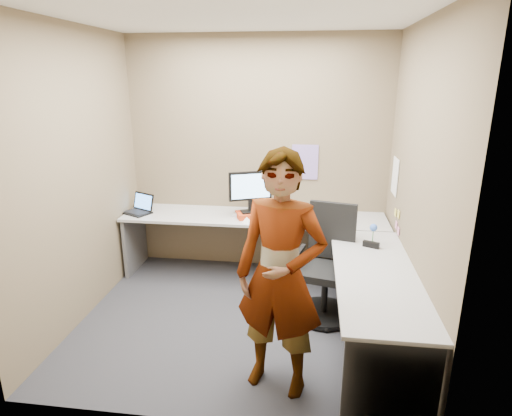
# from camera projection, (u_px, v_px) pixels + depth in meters

# --- Properties ---
(ground) EXTENTS (3.00, 3.00, 0.00)m
(ground) POSITION_uv_depth(u_px,v_px,m) (240.00, 319.00, 4.12)
(ground) COLOR #27272C
(ground) RESTS_ON ground
(wall_back) EXTENTS (3.00, 0.00, 3.00)m
(wall_back) POSITION_uv_depth(u_px,v_px,m) (257.00, 156.00, 4.96)
(wall_back) COLOR brown
(wall_back) RESTS_ON ground
(wall_right) EXTENTS (0.00, 2.70, 2.70)m
(wall_right) POSITION_uv_depth(u_px,v_px,m) (417.00, 189.00, 3.54)
(wall_right) COLOR brown
(wall_right) RESTS_ON ground
(wall_left) EXTENTS (0.00, 2.70, 2.70)m
(wall_left) POSITION_uv_depth(u_px,v_px,m) (77.00, 178.00, 3.91)
(wall_left) COLOR brown
(wall_left) RESTS_ON ground
(ceiling) EXTENTS (3.00, 3.00, 0.00)m
(ceiling) POSITION_uv_depth(u_px,v_px,m) (236.00, 15.00, 3.33)
(ceiling) COLOR white
(ceiling) RESTS_ON wall_back
(desk) EXTENTS (2.98, 2.58, 0.73)m
(desk) POSITION_uv_depth(u_px,v_px,m) (289.00, 249.00, 4.26)
(desk) COLOR #A7A7A7
(desk) RESTS_ON ground
(paper_ream) EXTENTS (0.36, 0.32, 0.06)m
(paper_ream) POSITION_uv_depth(u_px,v_px,m) (250.00, 215.00, 4.78)
(paper_ream) COLOR #B43512
(paper_ream) RESTS_ON desk
(monitor) EXTENTS (0.46, 0.23, 0.46)m
(monitor) POSITION_uv_depth(u_px,v_px,m) (250.00, 188.00, 4.71)
(monitor) COLOR black
(monitor) RESTS_ON paper_ream
(laptop) EXTENTS (0.38, 0.36, 0.22)m
(laptop) POSITION_uv_depth(u_px,v_px,m) (140.00, 208.00, 4.94)
(laptop) COLOR black
(laptop) RESTS_ON desk
(trackball_mouse) EXTENTS (0.12, 0.08, 0.07)m
(trackball_mouse) POSITION_uv_depth(u_px,v_px,m) (239.00, 214.00, 4.80)
(trackball_mouse) COLOR #B7B7BC
(trackball_mouse) RESTS_ON desk
(origami) EXTENTS (0.10, 0.10, 0.06)m
(origami) POSITION_uv_depth(u_px,v_px,m) (247.00, 219.00, 4.62)
(origami) COLOR white
(origami) RESTS_ON desk
(stapler) EXTENTS (0.15, 0.10, 0.05)m
(stapler) POSITION_uv_depth(u_px,v_px,m) (371.00, 245.00, 3.94)
(stapler) COLOR black
(stapler) RESTS_ON desk
(flower) EXTENTS (0.07, 0.07, 0.22)m
(flower) POSITION_uv_depth(u_px,v_px,m) (373.00, 231.00, 3.94)
(flower) COLOR brown
(flower) RESTS_ON desk
(calendar_purple) EXTENTS (0.30, 0.01, 0.40)m
(calendar_purple) POSITION_uv_depth(u_px,v_px,m) (305.00, 162.00, 4.89)
(calendar_purple) COLOR #846BB7
(calendar_purple) RESTS_ON wall_back
(calendar_white) EXTENTS (0.01, 0.28, 0.38)m
(calendar_white) POSITION_uv_depth(u_px,v_px,m) (395.00, 176.00, 4.42)
(calendar_white) COLOR white
(calendar_white) RESTS_ON wall_right
(sticky_note_a) EXTENTS (0.01, 0.07, 0.07)m
(sticky_note_a) POSITION_uv_depth(u_px,v_px,m) (398.00, 214.00, 4.18)
(sticky_note_a) COLOR #F2E059
(sticky_note_a) RESTS_ON wall_right
(sticky_note_b) EXTENTS (0.01, 0.07, 0.07)m
(sticky_note_b) POSITION_uv_depth(u_px,v_px,m) (396.00, 225.00, 4.26)
(sticky_note_b) COLOR pink
(sticky_note_b) RESTS_ON wall_right
(sticky_note_c) EXTENTS (0.01, 0.07, 0.07)m
(sticky_note_c) POSITION_uv_depth(u_px,v_px,m) (398.00, 231.00, 4.16)
(sticky_note_c) COLOR pink
(sticky_note_c) RESTS_ON wall_right
(sticky_note_d) EXTENTS (0.01, 0.07, 0.07)m
(sticky_note_d) POSITION_uv_depth(u_px,v_px,m) (395.00, 212.00, 4.33)
(sticky_note_d) COLOR #F2E059
(sticky_note_d) RESTS_ON wall_right
(office_chair) EXTENTS (0.61, 0.58, 1.08)m
(office_chair) POSITION_uv_depth(u_px,v_px,m) (327.00, 273.00, 4.09)
(office_chair) COLOR black
(office_chair) RESTS_ON ground
(person) EXTENTS (0.74, 0.58, 1.80)m
(person) POSITION_uv_depth(u_px,v_px,m) (280.00, 276.00, 3.00)
(person) COLOR #999399
(person) RESTS_ON ground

